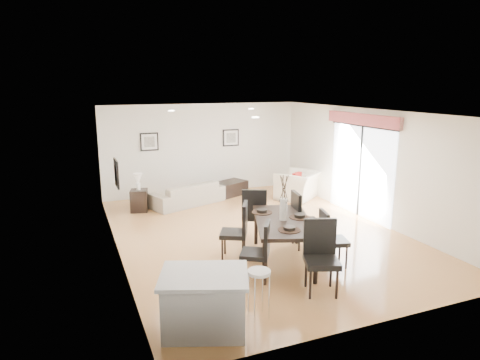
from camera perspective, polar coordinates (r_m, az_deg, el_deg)
name	(u,v)px	position (r m, az deg, el deg)	size (l,w,h in m)	color
ground	(257,233)	(9.67, 2.24, -7.10)	(8.00, 8.00, 0.00)	tan
wall_back	(203,149)	(12.99, -4.99, 4.16)	(6.00, 0.04, 2.70)	white
wall_front	(381,233)	(6.02, 18.30, -6.68)	(6.00, 0.04, 2.70)	white
wall_left	(115,187)	(8.54, -16.37, -0.86)	(0.04, 8.00, 2.70)	white
wall_right	(370,165)	(10.86, 16.89, 1.95)	(0.04, 8.00, 2.70)	white
ceiling	(258,112)	(9.11, 2.38, 9.08)	(6.00, 8.00, 0.02)	white
sofa	(187,194)	(11.89, -7.04, -1.83)	(2.10, 0.82, 0.61)	gray
armchair	(298,185)	(12.53, 7.76, -0.69)	(1.21, 1.06, 0.79)	white
courtyard_plant_a	(466,198)	(12.82, 27.90, -2.19)	(0.55, 0.48, 0.61)	#2F5323
courtyard_plant_b	(422,188)	(13.37, 23.13, -1.01)	(0.38, 0.38, 0.67)	#2F5323
dining_table	(283,224)	(7.99, 5.77, -5.87)	(1.60, 2.20, 0.83)	black
dining_chair_wnear	(260,248)	(7.29, 2.70, -9.04)	(0.64, 0.64, 1.04)	black
dining_chair_wfar	(239,228)	(8.13, -0.19, -6.40)	(0.67, 0.67, 1.10)	black
dining_chair_enear	(329,235)	(8.01, 11.84, -7.24)	(0.58, 0.58, 1.04)	black
dining_chair_efar	(302,217)	(8.77, 8.22, -4.88)	(0.62, 0.62, 1.16)	black
dining_chair_head	(321,252)	(7.05, 10.72, -9.39)	(0.68, 0.68, 1.17)	black
dining_chair_foot	(254,212)	(9.06, 1.90, -4.23)	(0.68, 0.68, 1.14)	black
vase	(284,200)	(7.85, 5.84, -2.69)	(0.92, 1.50, 0.85)	white
coffee_table	(230,188)	(12.84, -1.39, -1.11)	(1.02, 0.61, 0.41)	black
side_table	(139,201)	(11.50, -13.29, -2.68)	(0.43, 0.43, 0.58)	black
table_lamp	(138,179)	(11.37, -13.43, 0.09)	(0.23, 0.23, 0.44)	white
cushion	(297,179)	(12.32, 7.60, 0.19)	(0.35, 0.11, 0.35)	#A51A15
kitchen_island	(204,302)	(6.01, -4.76, -15.85)	(1.41, 1.25, 0.82)	silver
bar_stool	(259,277)	(6.17, 2.55, -12.83)	(0.33, 0.33, 0.73)	white
framed_print_back_left	(149,142)	(12.55, -12.00, 5.01)	(0.52, 0.04, 0.52)	black
framed_print_back_right	(231,138)	(13.21, -1.23, 5.66)	(0.52, 0.04, 0.52)	black
framed_print_left_wall	(116,173)	(8.28, -16.15, 0.87)	(0.04, 0.52, 0.52)	black
sliding_door	(361,150)	(11.01, 15.85, 3.83)	(0.12, 2.70, 2.57)	white
courtyard	(438,166)	(13.70, 24.88, 1.65)	(6.00, 6.00, 2.00)	gray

